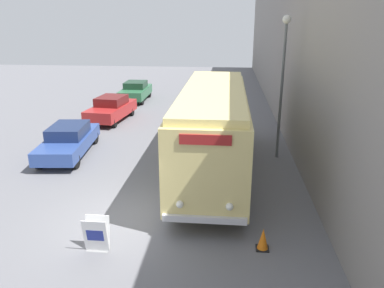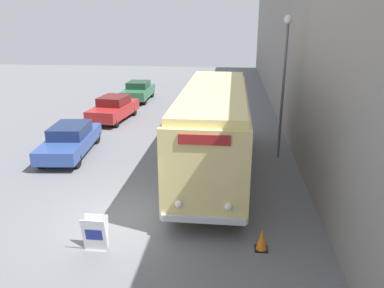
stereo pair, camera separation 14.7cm
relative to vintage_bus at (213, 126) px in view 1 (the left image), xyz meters
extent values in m
plane|color=slate|center=(-2.61, -4.19, -1.99)|extent=(80.00, 80.00, 0.00)
cube|color=gray|center=(3.77, 5.81, 2.20)|extent=(0.30, 60.00, 8.39)
cylinder|color=black|center=(-1.11, -3.61, -1.45)|extent=(0.28, 1.09, 1.09)
cylinder|color=black|center=(1.11, -3.61, -1.45)|extent=(0.28, 1.09, 1.09)
cylinder|color=black|center=(-1.11, 3.63, -1.45)|extent=(0.28, 1.09, 1.09)
cylinder|color=black|center=(1.11, 3.63, -1.45)|extent=(0.28, 1.09, 1.09)
cube|color=#E5D17F|center=(0.00, 0.01, -0.08)|extent=(2.54, 10.04, 2.73)
cube|color=#F3DD87|center=(0.00, 0.01, 1.41)|extent=(2.34, 9.64, 0.24)
cube|color=silver|center=(0.00, -5.07, -1.33)|extent=(2.42, 0.12, 0.20)
sphere|color=white|center=(-0.70, -5.04, -0.90)|extent=(0.22, 0.22, 0.22)
sphere|color=white|center=(0.70, -5.04, -0.90)|extent=(0.22, 0.22, 0.22)
cube|color=maroon|center=(0.00, -5.03, 1.04)|extent=(1.40, 0.06, 0.28)
cube|color=gray|center=(-2.89, -5.86, -1.99)|extent=(0.61, 0.22, 0.01)
cube|color=white|center=(-2.89, -5.95, -1.49)|extent=(0.67, 0.20, 1.00)
cube|color=white|center=(-2.89, -5.78, -1.49)|extent=(0.67, 0.20, 1.00)
cube|color=navy|center=(-2.89, -5.97, -1.47)|extent=(0.47, 0.07, 0.35)
cylinder|color=#595E60|center=(2.89, 2.13, 0.98)|extent=(0.12, 0.12, 5.94)
sphere|color=silver|center=(2.89, 2.13, 4.06)|extent=(0.36, 0.36, 0.36)
cylinder|color=black|center=(-7.33, -0.33, -1.68)|extent=(0.22, 0.62, 0.62)
cylinder|color=black|center=(-5.82, -0.17, -1.68)|extent=(0.22, 0.62, 0.62)
cylinder|color=black|center=(-7.67, 3.02, -1.68)|extent=(0.22, 0.62, 0.62)
cylinder|color=black|center=(-6.16, 3.18, -1.68)|extent=(0.22, 0.62, 0.62)
cube|color=#2D478C|center=(-6.74, 1.42, -1.39)|extent=(2.25, 4.92, 0.58)
cube|color=#19274D|center=(-6.75, 1.54, -0.84)|extent=(1.72, 2.29, 0.52)
cylinder|color=black|center=(-7.56, 6.34, -1.67)|extent=(0.22, 0.63, 0.63)
cylinder|color=black|center=(-6.03, 6.18, -1.67)|extent=(0.22, 0.63, 0.63)
cylinder|color=black|center=(-7.26, 9.26, -1.67)|extent=(0.22, 0.63, 0.63)
cylinder|color=black|center=(-5.72, 9.10, -1.67)|extent=(0.22, 0.63, 0.63)
cube|color=#A52323|center=(-6.64, 7.72, -1.34)|extent=(2.24, 4.50, 0.67)
cube|color=#5B1313|center=(-6.63, 7.83, -0.74)|extent=(1.73, 2.10, 0.52)
cylinder|color=black|center=(-7.34, 12.37, -1.65)|extent=(0.22, 0.67, 0.67)
cylinder|color=black|center=(-5.79, 12.39, -1.65)|extent=(0.22, 0.67, 0.67)
cylinder|color=black|center=(-7.37, 15.21, -1.65)|extent=(0.22, 0.67, 0.67)
cylinder|color=black|center=(-5.83, 15.23, -1.65)|extent=(0.22, 0.67, 0.67)
cube|color=#2D6642|center=(-6.58, 13.80, -1.33)|extent=(1.86, 4.26, 0.66)
cube|color=#193824|center=(-6.59, 13.91, -0.76)|extent=(1.56, 1.93, 0.48)
cube|color=black|center=(1.64, -5.37, -1.98)|extent=(0.36, 0.36, 0.03)
cone|color=orange|center=(1.64, -5.37, -1.66)|extent=(0.30, 0.30, 0.61)
camera|label=1|loc=(0.56, -14.43, 4.07)|focal=35.00mm
camera|label=2|loc=(0.70, -14.42, 4.07)|focal=35.00mm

